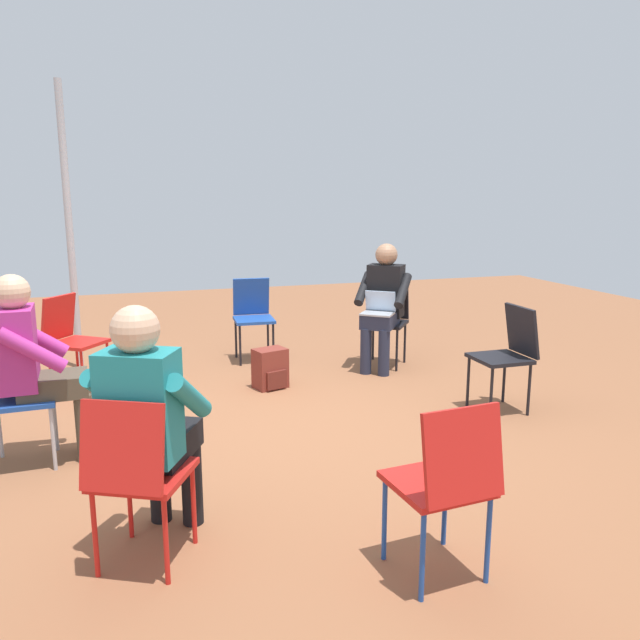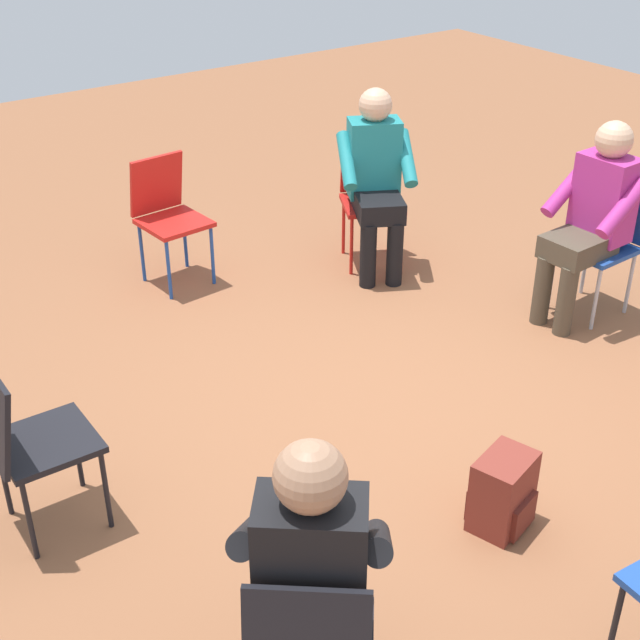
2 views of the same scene
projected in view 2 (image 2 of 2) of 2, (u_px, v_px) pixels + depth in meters
name	position (u px, v px, depth m)	size (l,w,h in m)	color
ground_plane	(384.00, 413.00, 4.73)	(14.00, 14.00, 0.00)	brown
chair_west	(605.00, 237.00, 5.51)	(0.46, 0.42, 0.85)	#1E4799
chair_east	(27.00, 437.00, 3.74)	(0.44, 0.40, 0.85)	black
chair_southwest	(371.00, 193.00, 6.15)	(0.55, 0.57, 0.85)	red
chair_south	(168.00, 211.00, 5.86)	(0.43, 0.47, 0.85)	red
person_with_laptop	(313.00, 564.00, 2.83)	(0.63, 0.64, 1.24)	#23283D
person_in_teal	(376.00, 174.00, 5.91)	(0.62, 0.62, 1.24)	black
person_in_magenta	(593.00, 213.00, 5.32)	(0.53, 0.51, 1.24)	#4C4233
backpack_near_laptop_user	(502.00, 496.00, 3.92)	(0.33, 0.30, 0.36)	maroon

